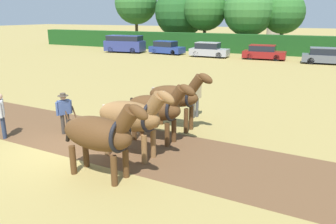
{
  "coord_description": "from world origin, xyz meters",
  "views": [
    {
      "loc": [
        7.81,
        -7.99,
        4.46
      ],
      "look_at": [
        2.93,
        2.21,
        1.1
      ],
      "focal_mm": 35.0,
      "sensor_mm": 36.0,
      "label": 1
    }
  ],
  "objects_px": {
    "parked_car_center_right": "(326,56)",
    "plow": "(86,128)",
    "draft_horse_lead_left": "(101,134)",
    "tree_center": "(249,10)",
    "tree_left": "(180,12)",
    "draft_horse_trail_left": "(156,108)",
    "parked_car_left": "(166,48)",
    "draft_horse_lead_right": "(132,116)",
    "tree_far_left": "(136,3)",
    "farmer_onlooker_left": "(1,112)",
    "parked_car_center_left": "(209,50)",
    "parked_car_center": "(264,52)",
    "parked_van": "(125,44)",
    "tree_center_right": "(284,13)",
    "tree_center_left": "(205,9)",
    "farmer_at_plow": "(64,110)",
    "farmer_beside_team": "(195,95)",
    "draft_horse_trail_right": "(176,96)"
  },
  "relations": [
    {
      "from": "farmer_at_plow",
      "to": "farmer_onlooker_left",
      "type": "bearing_deg",
      "value": -117.63
    },
    {
      "from": "draft_horse_lead_left",
      "to": "plow",
      "type": "bearing_deg",
      "value": 138.88
    },
    {
      "from": "farmer_at_plow",
      "to": "farmer_onlooker_left",
      "type": "height_order",
      "value": "farmer_onlooker_left"
    },
    {
      "from": "draft_horse_trail_right",
      "to": "farmer_beside_team",
      "type": "xyz_separation_m",
      "value": [
        0.14,
        1.8,
        -0.33
      ]
    },
    {
      "from": "tree_left",
      "to": "draft_horse_trail_left",
      "type": "height_order",
      "value": "tree_left"
    },
    {
      "from": "tree_left",
      "to": "tree_center",
      "type": "xyz_separation_m",
      "value": [
        10.11,
        -1.69,
        0.14
      ]
    },
    {
      "from": "tree_left",
      "to": "farmer_beside_team",
      "type": "height_order",
      "value": "tree_left"
    },
    {
      "from": "tree_left",
      "to": "parked_van",
      "type": "relative_size",
      "value": 1.7
    },
    {
      "from": "parked_car_center_right",
      "to": "tree_center_right",
      "type": "bearing_deg",
      "value": 114.6
    },
    {
      "from": "draft_horse_trail_left",
      "to": "farmer_onlooker_left",
      "type": "distance_m",
      "value": 5.79
    },
    {
      "from": "draft_horse_lead_right",
      "to": "draft_horse_lead_left",
      "type": "bearing_deg",
      "value": -89.79
    },
    {
      "from": "tree_center",
      "to": "draft_horse_trail_left",
      "type": "relative_size",
      "value": 2.9
    },
    {
      "from": "plow",
      "to": "parked_car_center_right",
      "type": "distance_m",
      "value": 26.37
    },
    {
      "from": "tree_center_left",
      "to": "draft_horse_lead_right",
      "type": "distance_m",
      "value": 36.09
    },
    {
      "from": "farmer_beside_team",
      "to": "draft_horse_trail_right",
      "type": "bearing_deg",
      "value": -69.4
    },
    {
      "from": "farmer_onlooker_left",
      "to": "parked_van",
      "type": "relative_size",
      "value": 0.34
    },
    {
      "from": "draft_horse_lead_right",
      "to": "farmer_onlooker_left",
      "type": "height_order",
      "value": "draft_horse_lead_right"
    },
    {
      "from": "plow",
      "to": "farmer_onlooker_left",
      "type": "xyz_separation_m",
      "value": [
        -2.67,
        -1.5,
        0.69
      ]
    },
    {
      "from": "farmer_beside_team",
      "to": "parked_car_center",
      "type": "bearing_deg",
      "value": 117.32
    },
    {
      "from": "tree_far_left",
      "to": "parked_car_left",
      "type": "distance_m",
      "value": 14.56
    },
    {
      "from": "draft_horse_lead_left",
      "to": "parked_car_center_right",
      "type": "height_order",
      "value": "draft_horse_lead_left"
    },
    {
      "from": "tree_far_left",
      "to": "farmer_at_plow",
      "type": "bearing_deg",
      "value": -63.21
    },
    {
      "from": "farmer_at_plow",
      "to": "parked_car_left",
      "type": "bearing_deg",
      "value": 132.52
    },
    {
      "from": "draft_horse_lead_left",
      "to": "tree_center",
      "type": "bearing_deg",
      "value": 98.82
    },
    {
      "from": "tree_center_right",
      "to": "parked_van",
      "type": "relative_size",
      "value": 1.46
    },
    {
      "from": "tree_center_left",
      "to": "parked_car_center",
      "type": "xyz_separation_m",
      "value": [
        9.26,
        -7.72,
        -4.48
      ]
    },
    {
      "from": "tree_center_right",
      "to": "plow",
      "type": "xyz_separation_m",
      "value": [
        -2.57,
        -35.15,
        -4.4
      ]
    },
    {
      "from": "draft_horse_lead_right",
      "to": "farmer_beside_team",
      "type": "relative_size",
      "value": 1.65
    },
    {
      "from": "parked_car_center",
      "to": "farmer_beside_team",
      "type": "bearing_deg",
      "value": -90.48
    },
    {
      "from": "tree_far_left",
      "to": "draft_horse_lead_left",
      "type": "height_order",
      "value": "tree_far_left"
    },
    {
      "from": "parked_car_center_right",
      "to": "parked_van",
      "type": "bearing_deg",
      "value": 175.93
    },
    {
      "from": "parked_car_center",
      "to": "parked_car_left",
      "type": "bearing_deg",
      "value": 176.79
    },
    {
      "from": "tree_center",
      "to": "parked_car_left",
      "type": "height_order",
      "value": "tree_center"
    },
    {
      "from": "draft_horse_trail_left",
      "to": "parked_car_center_left",
      "type": "bearing_deg",
      "value": 107.05
    },
    {
      "from": "draft_horse_trail_right",
      "to": "parked_van",
      "type": "height_order",
      "value": "draft_horse_trail_right"
    },
    {
      "from": "tree_center_left",
      "to": "parked_car_left",
      "type": "height_order",
      "value": "tree_center_left"
    },
    {
      "from": "draft_horse_lead_left",
      "to": "parked_car_left",
      "type": "xyz_separation_m",
      "value": [
        -11.75,
        28.45,
        -0.58
      ]
    },
    {
      "from": "tree_left",
      "to": "parked_car_center",
      "type": "relative_size",
      "value": 1.95
    },
    {
      "from": "parked_car_center_right",
      "to": "draft_horse_lead_left",
      "type": "bearing_deg",
      "value": -104.73
    },
    {
      "from": "tree_center",
      "to": "farmer_onlooker_left",
      "type": "height_order",
      "value": "tree_center"
    },
    {
      "from": "tree_center_right",
      "to": "parked_car_left",
      "type": "distance_m",
      "value": 15.42
    },
    {
      "from": "tree_center_left",
      "to": "farmer_at_plow",
      "type": "height_order",
      "value": "tree_center_left"
    },
    {
      "from": "draft_horse_lead_left",
      "to": "draft_horse_trail_left",
      "type": "xyz_separation_m",
      "value": [
        0.14,
        3.09,
        -0.03
      ]
    },
    {
      "from": "draft_horse_trail_right",
      "to": "parked_car_center_left",
      "type": "height_order",
      "value": "draft_horse_trail_right"
    },
    {
      "from": "draft_horse_trail_left",
      "to": "draft_horse_trail_right",
      "type": "height_order",
      "value": "draft_horse_trail_right"
    },
    {
      "from": "farmer_onlooker_left",
      "to": "parked_car_center_left",
      "type": "relative_size",
      "value": 0.41
    },
    {
      "from": "tree_far_left",
      "to": "draft_horse_lead_left",
      "type": "bearing_deg",
      "value": -60.51
    },
    {
      "from": "farmer_onlooker_left",
      "to": "parked_van",
      "type": "height_order",
      "value": "parked_van"
    },
    {
      "from": "parked_car_left",
      "to": "draft_horse_lead_right",
      "type": "bearing_deg",
      "value": -60.23
    },
    {
      "from": "parked_car_center_right",
      "to": "plow",
      "type": "bearing_deg",
      "value": -111.2
    }
  ]
}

